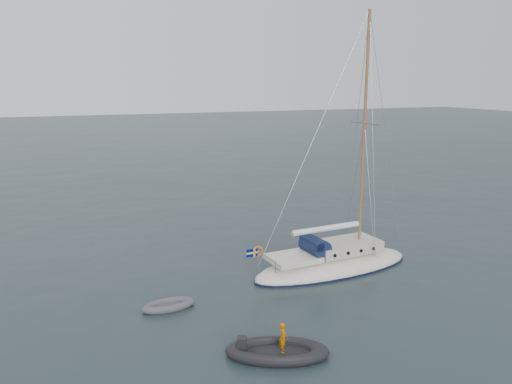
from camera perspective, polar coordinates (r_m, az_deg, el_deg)
name	(u,v)px	position (r m, az deg, el deg)	size (l,w,h in m)	color
ground	(287,278)	(28.07, 3.60, -9.82)	(300.00, 300.00, 0.00)	black
sailboat	(334,251)	(29.18, 8.87, -6.68)	(10.61, 3.17, 15.11)	white
dinghy	(168,305)	(24.88, -9.98, -12.63)	(2.58, 1.16, 0.37)	#4D4D53
rib	(277,351)	(20.71, 2.40, -17.68)	(4.15, 1.89, 1.46)	black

